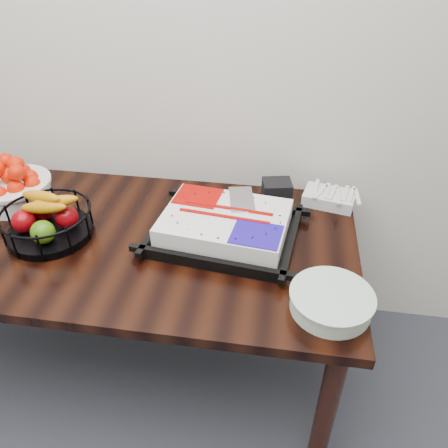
# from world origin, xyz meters

# --- Properties ---
(table) EXTENTS (1.80, 0.90, 0.75)m
(table) POSITION_xyz_m (0.00, 2.00, 0.66)
(table) COLOR black
(table) RESTS_ON ground
(cake_tray) EXTENTS (0.57, 0.47, 0.11)m
(cake_tray) POSITION_xyz_m (0.40, 2.05, 0.80)
(cake_tray) COLOR black
(cake_tray) RESTS_ON table
(tangerine_bowl) EXTENTS (0.32, 0.32, 0.20)m
(tangerine_bowl) POSITION_xyz_m (-0.52, 2.16, 0.84)
(tangerine_bowl) COLOR white
(tangerine_bowl) RESTS_ON table
(fruit_basket) EXTENTS (0.33, 0.33, 0.18)m
(fruit_basket) POSITION_xyz_m (-0.26, 1.95, 0.82)
(fruit_basket) COLOR black
(fruit_basket) RESTS_ON table
(plate_stack) EXTENTS (0.26, 0.26, 0.06)m
(plate_stack) POSITION_xyz_m (0.78, 1.73, 0.78)
(plate_stack) COLOR white
(plate_stack) RESTS_ON table
(fork_bag) EXTENTS (0.23, 0.18, 0.06)m
(fork_bag) POSITION_xyz_m (0.80, 2.35, 0.78)
(fork_bag) COLOR silver
(fork_bag) RESTS_ON table
(napkin_box) EXTENTS (0.14, 0.12, 0.09)m
(napkin_box) POSITION_xyz_m (0.58, 2.35, 0.79)
(napkin_box) COLOR black
(napkin_box) RESTS_ON table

